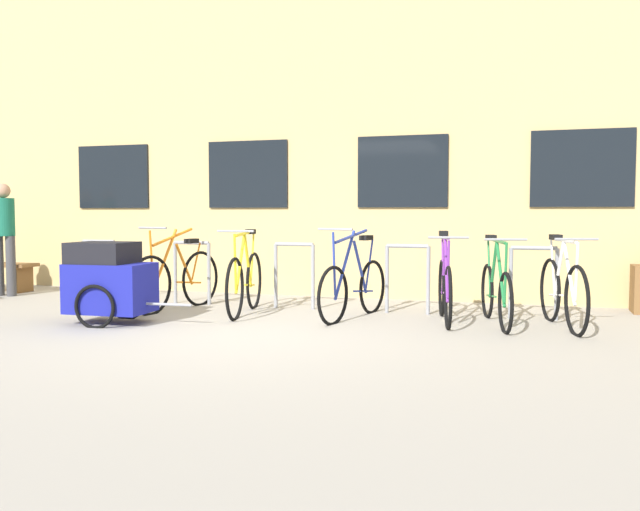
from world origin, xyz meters
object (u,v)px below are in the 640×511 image
Objects in this scene: bicycle_white at (562,291)px; bike_trailer at (109,281)px; person_browsing at (4,231)px; bicycle_yellow at (245,281)px; bicycle_purple at (445,288)px; bicycle_orange at (177,279)px; bicycle_blue at (354,286)px; bicycle_green at (496,291)px.

bike_trailer is at bearing -165.87° from bicycle_white.
person_browsing is at bearing 150.86° from bike_trailer.
bicycle_purple is at bearing 2.86° from bicycle_yellow.
bicycle_white is at bearing -3.13° from person_browsing.
bicycle_orange is 1.03× the size of bicycle_white.
bicycle_yellow is at bearing -7.37° from person_browsing.
bicycle_yellow is 1.01× the size of person_browsing.
bicycle_blue is at bearing 24.65° from bike_trailer.
bicycle_white is 7.97m from person_browsing.
bicycle_orange is at bearing -179.93° from bicycle_blue.
person_browsing reaches higher than bicycle_yellow.
bicycle_purple is at bearing 179.30° from bicycle_white.
bike_trailer is (-4.93, -1.24, 0.09)m from bicycle_white.
bicycle_purple reaches higher than bike_trailer.
bicycle_orange reaches higher than bike_trailer.
bicycle_green is (-0.71, -0.02, -0.03)m from bicycle_white.
bicycle_white is at bearing 14.13° from bike_trailer.
bicycle_purple reaches higher than bicycle_white.
bicycle_green is 1.00× the size of person_browsing.
bike_trailer is at bearing -163.85° from bicycle_green.
bicycle_white reaches higher than bike_trailer.
bicycle_blue is at bearing 0.07° from bicycle_orange.
bicycle_yellow is (-3.74, -0.11, 0.01)m from bicycle_white.
bicycle_blue is 2.84m from bike_trailer.
person_browsing reaches higher than bicycle_orange.
bicycle_blue is 1.00× the size of bicycle_white.
bicycle_blue is 1.07m from bicycle_purple.
bicycle_yellow is at bearing -178.32° from bicycle_green.
bicycle_white is at bearing 1.50° from bicycle_green.
bicycle_orange is 1.04× the size of bicycle_purple.
bicycle_purple is 0.97× the size of person_browsing.
bicycle_yellow is at bearing 43.73° from bike_trailer.
bike_trailer is at bearing -155.35° from bicycle_blue.
person_browsing reaches higher than bicycle_purple.
bicycle_orange is at bearing -8.79° from person_browsing.
bicycle_blue is at bearing -176.04° from bicycle_purple.
bicycle_yellow reaches higher than bicycle_purple.
bicycle_yellow reaches higher than bike_trailer.
bike_trailer is at bearing -29.14° from person_browsing.
bicycle_white is at bearing 1.42° from bicycle_blue.
bicycle_purple is 3.86m from bike_trailer.
bicycle_blue reaches higher than bicycle_white.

